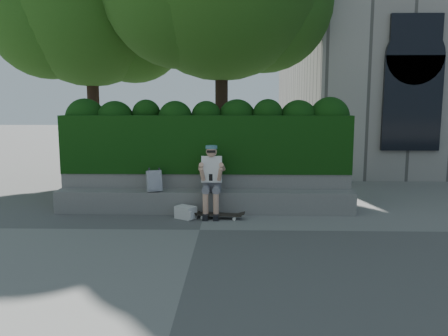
{
  "coord_description": "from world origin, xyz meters",
  "views": [
    {
      "loc": [
        0.62,
        -7.37,
        2.16
      ],
      "look_at": [
        0.4,
        1.0,
        0.95
      ],
      "focal_mm": 35.0,
      "sensor_mm": 36.0,
      "label": 1
    }
  ],
  "objects_px": {
    "person": "(212,177)",
    "skateboard": "(219,215)",
    "backpack_plaid": "(154,181)",
    "backpack_ground": "(186,212)"
  },
  "relations": [
    {
      "from": "backpack_plaid",
      "to": "skateboard",
      "type": "bearing_deg",
      "value": -36.88
    },
    {
      "from": "person",
      "to": "skateboard",
      "type": "bearing_deg",
      "value": -62.42
    },
    {
      "from": "person",
      "to": "backpack_ground",
      "type": "height_order",
      "value": "person"
    },
    {
      "from": "person",
      "to": "backpack_ground",
      "type": "relative_size",
      "value": 3.77
    },
    {
      "from": "backpack_plaid",
      "to": "backpack_ground",
      "type": "relative_size",
      "value": 1.15
    },
    {
      "from": "skateboard",
      "to": "backpack_plaid",
      "type": "height_order",
      "value": "backpack_plaid"
    },
    {
      "from": "skateboard",
      "to": "backpack_ground",
      "type": "relative_size",
      "value": 2.46
    },
    {
      "from": "backpack_plaid",
      "to": "backpack_ground",
      "type": "xyz_separation_m",
      "value": [
        0.67,
        -0.37,
        -0.54
      ]
    },
    {
      "from": "person",
      "to": "skateboard",
      "type": "relative_size",
      "value": 1.53
    },
    {
      "from": "backpack_ground",
      "to": "person",
      "type": "bearing_deg",
      "value": 63.34
    }
  ]
}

